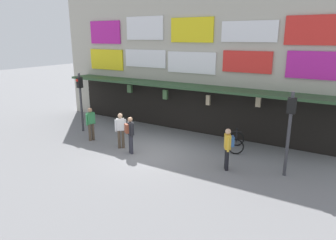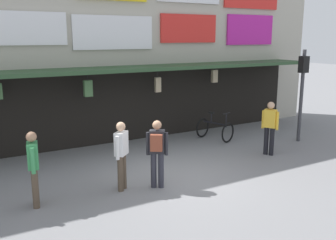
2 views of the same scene
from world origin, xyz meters
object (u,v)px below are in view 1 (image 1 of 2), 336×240
object	(u,v)px
bicycle_parked	(236,142)
traffic_light_near	(80,93)
traffic_light_far	(290,121)
pedestrian_in_red	(130,132)
pedestrian_in_blue	(91,122)
pedestrian_in_black	(228,146)
pedestrian_in_purple	(121,129)

from	to	relation	value
bicycle_parked	traffic_light_near	bearing A→B (deg)	-168.94
traffic_light_far	pedestrian_in_red	size ratio (longest dim) A/B	1.90
traffic_light_near	pedestrian_in_blue	bearing A→B (deg)	-29.28
traffic_light_far	pedestrian_in_black	distance (m)	2.44
traffic_light_near	pedestrian_in_black	xyz separation A→B (m)	(8.67, -0.63, -1.16)
pedestrian_in_red	pedestrian_in_purple	size ratio (longest dim) A/B	1.00
pedestrian_in_purple	traffic_light_far	bearing A→B (deg)	7.78
traffic_light_far	pedestrian_in_black	world-z (taller)	traffic_light_far
pedestrian_in_red	pedestrian_in_blue	xyz separation A→B (m)	(-2.79, 0.38, -0.04)
pedestrian_in_black	traffic_light_near	bearing A→B (deg)	175.83
pedestrian_in_blue	pedestrian_in_red	bearing A→B (deg)	-7.79
bicycle_parked	pedestrian_in_red	distance (m)	4.87
traffic_light_far	pedestrian_in_purple	size ratio (longest dim) A/B	1.90
pedestrian_in_red	pedestrian_in_black	world-z (taller)	same
traffic_light_far	pedestrian_in_black	bearing A→B (deg)	-162.35
pedestrian_in_red	pedestrian_in_blue	bearing A→B (deg)	172.21
bicycle_parked	pedestrian_in_black	distance (m)	2.36
traffic_light_near	pedestrian_in_blue	size ratio (longest dim) A/B	1.90
traffic_light_far	pedestrian_in_blue	size ratio (longest dim) A/B	1.90
pedestrian_in_red	traffic_light_far	bearing A→B (deg)	11.42
pedestrian_in_black	bicycle_parked	bearing A→B (deg)	100.74
traffic_light_far	bicycle_parked	distance (m)	3.42
traffic_light_far	traffic_light_near	bearing A→B (deg)	-179.90
traffic_light_near	pedestrian_in_purple	xyz separation A→B (m)	(3.57, -0.96, -1.19)
pedestrian_in_black	pedestrian_in_blue	size ratio (longest dim) A/B	1.00
traffic_light_near	traffic_light_far	xyz separation A→B (m)	(10.72, 0.02, 0.00)
pedestrian_in_red	pedestrian_in_blue	world-z (taller)	same
pedestrian_in_red	bicycle_parked	bearing A→B (deg)	36.51
pedestrian_in_purple	pedestrian_in_red	bearing A→B (deg)	-21.16
traffic_light_near	bicycle_parked	world-z (taller)	traffic_light_near
bicycle_parked	pedestrian_in_red	size ratio (longest dim) A/B	0.79
traffic_light_near	pedestrian_in_black	bearing A→B (deg)	-4.17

